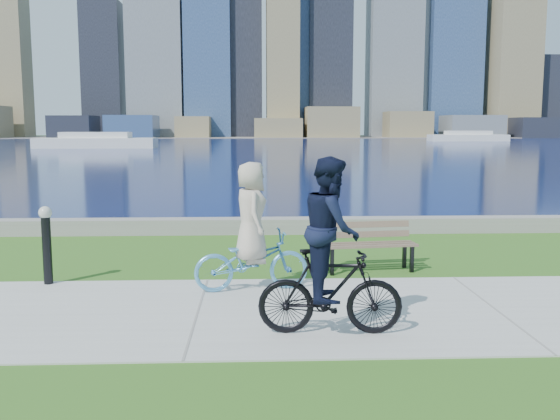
# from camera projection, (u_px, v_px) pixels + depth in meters

# --- Properties ---
(ground) EXTENTS (320.00, 320.00, 0.00)m
(ground) POSITION_uv_depth(u_px,v_px,m) (494.00, 310.00, 8.44)
(ground) COLOR #2C5A17
(ground) RESTS_ON ground
(concrete_path) EXTENTS (80.00, 3.50, 0.02)m
(concrete_path) POSITION_uv_depth(u_px,v_px,m) (494.00, 309.00, 8.44)
(concrete_path) COLOR #ABAAA5
(concrete_path) RESTS_ON ground
(seawall) EXTENTS (90.00, 0.50, 0.35)m
(seawall) POSITION_uv_depth(u_px,v_px,m) (393.00, 225.00, 14.56)
(seawall) COLOR gray
(seawall) RESTS_ON ground
(bay_water) EXTENTS (320.00, 131.00, 0.01)m
(bay_water) POSITION_uv_depth(u_px,v_px,m) (280.00, 145.00, 79.73)
(bay_water) COLOR #0B174A
(bay_water) RESTS_ON ground
(far_shore) EXTENTS (320.00, 30.00, 0.12)m
(far_shore) POSITION_uv_depth(u_px,v_px,m) (269.00, 137.00, 137.15)
(far_shore) COLOR slate
(far_shore) RESTS_ON ground
(city_skyline) EXTENTS (179.13, 23.17, 76.00)m
(city_skyline) POSITION_uv_depth(u_px,v_px,m) (279.00, 35.00, 133.66)
(city_skyline) COLOR slate
(city_skyline) RESTS_ON ground
(ferry_near) EXTENTS (13.14, 3.75, 1.78)m
(ferry_near) POSITION_uv_depth(u_px,v_px,m) (96.00, 141.00, 69.29)
(ferry_near) COLOR silver
(ferry_near) RESTS_ON ground
(ferry_far) EXTENTS (12.45, 3.56, 1.69)m
(ferry_far) POSITION_uv_depth(u_px,v_px,m) (468.00, 137.00, 100.31)
(ferry_far) COLOR silver
(ferry_far) RESTS_ON ground
(park_bench) EXTENTS (1.64, 0.73, 0.82)m
(park_bench) POSITION_uv_depth(u_px,v_px,m) (368.00, 241.00, 10.69)
(park_bench) COLOR black
(park_bench) RESTS_ON ground
(bollard_lamp) EXTENTS (0.20, 0.20, 1.24)m
(bollard_lamp) POSITION_uv_depth(u_px,v_px,m) (47.00, 240.00, 9.67)
(bollard_lamp) COLOR black
(bollard_lamp) RESTS_ON ground
(cyclist_woman) EXTENTS (0.87, 1.79, 1.93)m
(cyclist_woman) POSITION_uv_depth(u_px,v_px,m) (251.00, 243.00, 9.29)
(cyclist_woman) COLOR #58A5D7
(cyclist_woman) RESTS_ON ground
(cyclist_man) EXTENTS (0.67, 1.73, 2.11)m
(cyclist_man) POSITION_uv_depth(u_px,v_px,m) (331.00, 261.00, 7.29)
(cyclist_man) COLOR black
(cyclist_man) RESTS_ON ground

